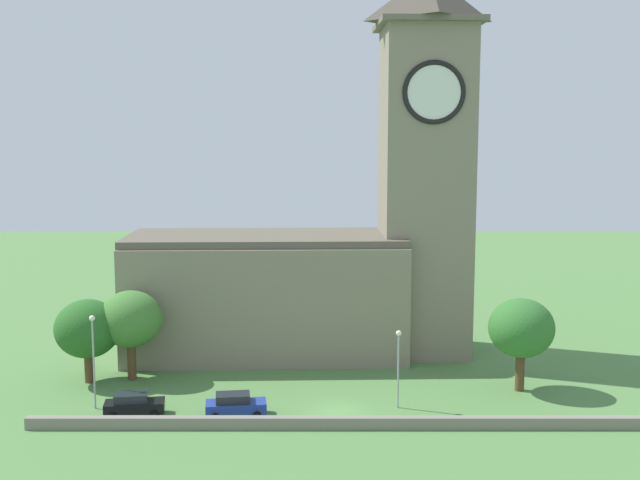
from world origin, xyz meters
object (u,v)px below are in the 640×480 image
object	(u,v)px
streetlamp_west_end	(91,347)
streetlamp_west_mid	(397,355)
car_black	(132,405)
tree_riverside_west	(519,328)
tree_riverside_east	(86,329)
church	(329,241)
tree_churchyard	(128,320)
car_blue	(233,405)

from	to	relation	value
streetlamp_west_end	streetlamp_west_mid	bearing A→B (deg)	0.46
streetlamp_west_end	car_black	bearing A→B (deg)	-25.37
tree_riverside_west	tree_riverside_east	xyz separation A→B (m)	(-36.35, 2.22, -0.60)
church	streetlamp_west_end	world-z (taller)	church
church	streetlamp_west_mid	world-z (taller)	church
church	tree_riverside_east	distance (m)	23.78
car_black	tree_churchyard	world-z (taller)	tree_churchyard
tree_riverside_west	tree_churchyard	xyz separation A→B (m)	(-32.88, 3.05, 0.03)
car_blue	tree_riverside_east	size ratio (longest dim) A/B	0.66
streetlamp_west_mid	car_black	bearing A→B (deg)	-174.92
streetlamp_west_end	church	bearing A→B (deg)	41.17
streetlamp_west_end	tree_riverside_east	xyz separation A→B (m)	(-2.37, 6.59, -0.21)
church	streetlamp_west_end	distance (m)	25.28
streetlamp_west_mid	church	bearing A→B (deg)	107.35
car_black	tree_riverside_west	distance (m)	31.49
streetlamp_west_mid	tree_riverside_west	size ratio (longest dim) A/B	0.79
car_blue	tree_churchyard	world-z (taller)	tree_churchyard
car_blue	tree_riverside_west	xyz separation A→B (m)	(22.95, 6.03, 4.39)
church	tree_churchyard	distance (m)	20.24
car_black	tree_riverside_east	xyz separation A→B (m)	(-5.74, 8.19, 3.78)
streetlamp_west_end	tree_churchyard	xyz separation A→B (m)	(1.11, 7.43, 0.42)
church	tree_riverside_east	world-z (taller)	church
streetlamp_west_mid	tree_riverside_east	bearing A→B (deg)	166.09
streetlamp_west_end	tree_riverside_east	world-z (taller)	streetlamp_west_end
church	streetlamp_west_end	size ratio (longest dim) A/B	4.88
car_black	car_blue	size ratio (longest dim) A/B	0.99
streetlamp_west_mid	tree_riverside_west	bearing A→B (deg)	21.70
car_blue	streetlamp_west_end	bearing A→B (deg)	171.46
car_blue	tree_riverside_east	bearing A→B (deg)	148.39
car_black	car_blue	distance (m)	7.66
tree_churchyard	church	bearing A→B (deg)	26.69
tree_riverside_east	car_blue	bearing A→B (deg)	-31.61
car_black	tree_churchyard	distance (m)	10.30
car_blue	streetlamp_west_mid	size ratio (longest dim) A/B	0.77
streetlamp_west_end	tree_riverside_east	size ratio (longest dim) A/B	1.02
streetlamp_west_mid	tree_riverside_east	xyz separation A→B (m)	(-25.84, 6.40, 0.49)
streetlamp_west_end	tree_churchyard	bearing A→B (deg)	81.53
car_blue	streetlamp_west_end	xyz separation A→B (m)	(-11.03, 1.66, 4.01)
tree_riverside_east	church	bearing A→B (deg)	24.65
car_blue	streetlamp_west_mid	distance (m)	13.00
streetlamp_west_mid	car_blue	bearing A→B (deg)	-171.57
church	car_blue	world-z (taller)	church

